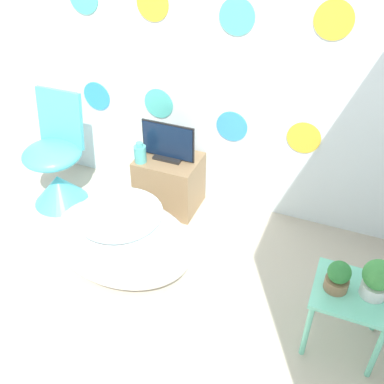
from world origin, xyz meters
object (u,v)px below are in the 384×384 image
object	(u,v)px
bathtub	(123,241)
potted_plant_left	(338,277)
tv	(168,143)
potted_plant_right	(377,279)
vase	(140,153)
chair	(57,171)

from	to	relation	value
bathtub	potted_plant_left	bearing A→B (deg)	-2.18
tv	potted_plant_right	size ratio (longest dim) A/B	1.84
potted_plant_right	tv	bearing A→B (deg)	152.83
tv	potted_plant_left	world-z (taller)	tv
bathtub	vase	world-z (taller)	vase
bathtub	chair	xyz separation A→B (m)	(-0.87, 0.49, 0.03)
chair	potted_plant_right	xyz separation A→B (m)	(2.41, -0.51, 0.26)
potted_plant_right	chair	bearing A→B (deg)	168.12
potted_plant_right	potted_plant_left	bearing A→B (deg)	-170.58
bathtub	chair	bearing A→B (deg)	150.81
tv	vase	distance (m)	0.22
chair	potted_plant_right	size ratio (longest dim) A/B	3.96
chair	potted_plant_right	distance (m)	2.48
chair	potted_plant_right	bearing A→B (deg)	-11.88
chair	potted_plant_left	world-z (taller)	chair
bathtub	potted_plant_right	distance (m)	1.57
tv	vase	size ratio (longest dim) A/B	2.56
bathtub	potted_plant_left	distance (m)	1.38
chair	tv	xyz separation A→B (m)	(0.85, 0.29, 0.28)
bathtub	vase	bearing A→B (deg)	106.44
vase	potted_plant_right	bearing A→B (deg)	-21.38
chair	tv	size ratio (longest dim) A/B	2.16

